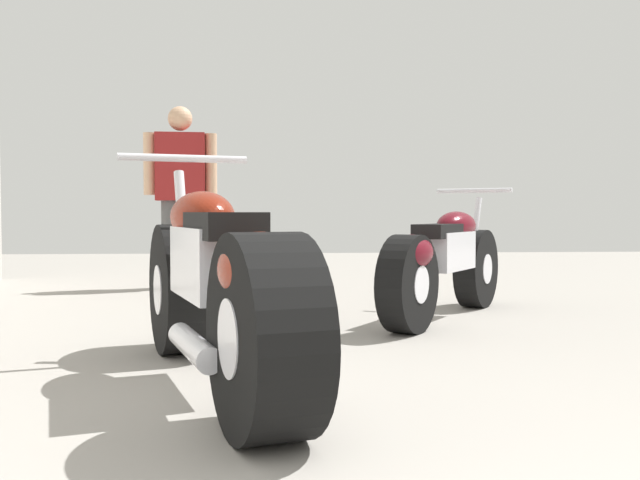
% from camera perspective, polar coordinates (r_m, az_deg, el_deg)
% --- Properties ---
extents(ground_plane, '(16.24, 16.24, 0.00)m').
position_cam_1_polar(ground_plane, '(3.72, 3.89, -8.21)').
color(ground_plane, gray).
extents(motorcycle_maroon_cruiser, '(0.87, 1.99, 0.94)m').
position_cam_1_polar(motorcycle_maroon_cruiser, '(2.74, -8.38, -3.78)').
color(motorcycle_maroon_cruiser, black).
rests_on(motorcycle_maroon_cruiser, ground_plane).
extents(motorcycle_black_naked, '(1.13, 1.58, 0.84)m').
position_cam_1_polar(motorcycle_black_naked, '(4.53, 9.89, -1.80)').
color(motorcycle_black_naked, black).
rests_on(motorcycle_black_naked, ground_plane).
extents(mechanic_in_blue, '(0.65, 0.26, 1.61)m').
position_cam_1_polar(mechanic_in_blue, '(6.46, -11.11, 4.30)').
color(mechanic_in_blue, '#4C4C4C').
rests_on(mechanic_in_blue, ground_plane).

